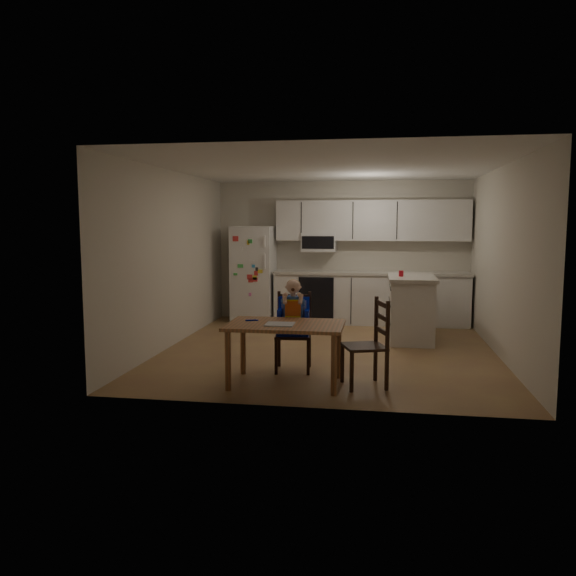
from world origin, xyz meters
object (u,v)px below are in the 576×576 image
(kitchen_island, at_px, (411,308))
(chair_booster, at_px, (294,315))
(red_cup, at_px, (401,274))
(chair_side, at_px, (373,337))
(refrigerator, at_px, (254,274))
(dining_table, at_px, (285,332))

(kitchen_island, xyz_separation_m, chair_booster, (-1.48, -2.05, 0.17))
(red_cup, bearing_deg, chair_booster, -124.28)
(chair_side, bearing_deg, chair_booster, -137.99)
(kitchen_island, bearing_deg, chair_booster, -125.89)
(refrigerator, xyz_separation_m, chair_booster, (1.22, -3.28, -0.19))
(red_cup, bearing_deg, dining_table, -117.29)
(dining_table, relative_size, chair_side, 1.32)
(refrigerator, height_order, red_cup, refrigerator)
(kitchen_island, bearing_deg, dining_table, -119.03)
(red_cup, height_order, dining_table, red_cup)
(red_cup, xyz_separation_m, dining_table, (-1.32, -2.56, -0.43))
(dining_table, distance_m, chair_booster, 0.62)
(refrigerator, relative_size, red_cup, 19.55)
(red_cup, height_order, chair_side, red_cup)
(red_cup, distance_m, dining_table, 2.91)
(refrigerator, relative_size, chair_booster, 1.55)
(refrigerator, distance_m, kitchen_island, 3.00)
(kitchen_island, relative_size, dining_table, 1.04)
(kitchen_island, relative_size, red_cup, 15.05)
(kitchen_island, height_order, chair_side, kitchen_island)
(red_cup, relative_size, chair_booster, 0.08)
(refrigerator, xyz_separation_m, dining_table, (1.23, -3.90, -0.27))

